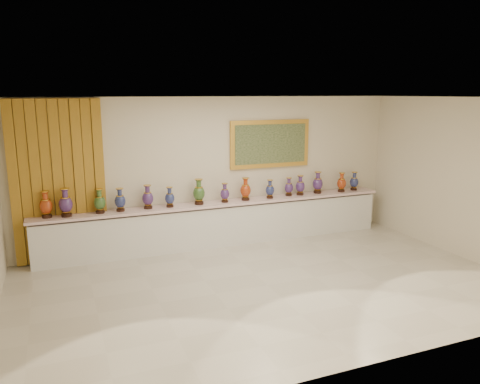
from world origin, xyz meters
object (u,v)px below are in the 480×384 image
Objects in this scene: vase_1 at (66,204)px; vase_2 at (100,202)px; counter at (221,224)px; vase_0 at (46,206)px.

vase_2 is at bearing 2.37° from vase_1.
counter is 15.04× the size of vase_0.
counter is 15.92× the size of vase_2.
vase_0 is 1.06× the size of vase_2.
vase_2 is (-2.35, -0.02, 0.67)m from counter.
vase_2 is (0.91, -0.03, -0.01)m from vase_0.
vase_0 is at bearing 171.34° from vase_1.
vase_0 is 0.33m from vase_1.
vase_2 is (0.58, 0.02, -0.03)m from vase_1.
vase_0 is at bearing 179.90° from counter.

